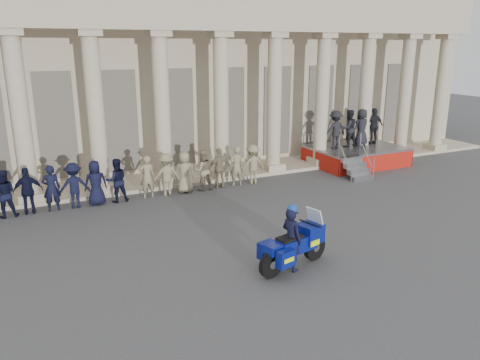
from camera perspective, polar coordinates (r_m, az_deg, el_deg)
The scene contains 6 objects.
ground at distance 12.54m, azimuth -3.99°, elevation -11.11°, with size 90.00×90.00×0.00m, color #3D3D3F.
building at distance 25.50m, azimuth -16.93°, elevation 12.71°, with size 40.00×12.50×9.00m.
officer_rank at distance 17.91m, azimuth -23.80°, elevation -1.15°, with size 18.19×0.64×1.68m.
reviewing_stand at distance 23.74m, azimuth 13.72°, elevation 5.28°, with size 4.44×4.21×2.72m.
motorcycle at distance 12.54m, azimuth 6.66°, elevation -7.86°, with size 2.34×1.20×1.52m.
rider at distance 12.35m, azimuth 6.29°, elevation -6.99°, with size 0.56×0.71×1.82m.
Camera 1 is at (-4.05, -10.40, 5.72)m, focal length 35.00 mm.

